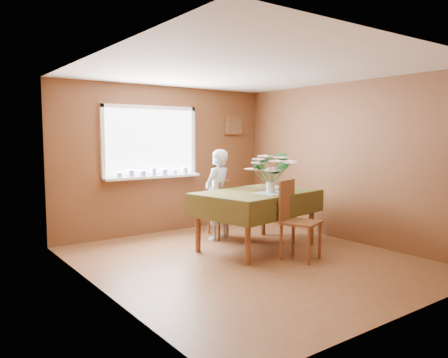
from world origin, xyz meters
TOP-DOWN VIEW (x-y plane):
  - floor at (0.00, 0.00)m, footprint 4.50×4.50m
  - ceiling at (0.00, 0.00)m, footprint 4.50×4.50m
  - wall_back at (0.00, 2.25)m, footprint 4.00×0.00m
  - wall_front at (0.00, -2.25)m, footprint 4.00×0.00m
  - wall_left at (-2.00, 0.00)m, footprint 0.00×4.50m
  - wall_right at (2.00, 0.00)m, footprint 0.00×4.50m
  - window_assembly at (-0.30, 2.19)m, footprint 1.72×0.20m
  - spoon_rack at (1.45, 2.22)m, footprint 0.44×0.05m
  - dining_table at (0.51, 0.43)m, footprint 1.93×1.49m
  - chair_far at (0.44, 1.31)m, footprint 0.55×0.55m
  - chair_near at (0.57, -0.29)m, footprint 0.59×0.59m
  - seated_woman at (0.36, 1.22)m, footprint 0.61×0.49m
  - flower_bouquet at (0.54, 0.17)m, footprint 0.62×0.62m
  - side_plate at (1.01, 0.58)m, footprint 0.35×0.35m
  - table_knife at (0.71, 0.23)m, footprint 0.07×0.24m

SIDE VIEW (x-z plane):
  - floor at x=0.00m, z-range 0.00..0.00m
  - chair_far at x=0.44m, z-range 0.04..0.98m
  - chair_near at x=0.57m, z-range 0.04..1.10m
  - seated_woman at x=0.36m, z-range 0.00..1.45m
  - dining_table at x=0.51m, z-range 0.32..1.17m
  - side_plate at x=1.01m, z-range 0.85..0.86m
  - table_knife at x=0.71m, z-range 0.86..0.86m
  - flower_bouquet at x=0.54m, z-range 0.93..1.46m
  - wall_back at x=0.00m, z-range -0.75..3.25m
  - wall_front at x=0.00m, z-range -0.75..3.25m
  - wall_left at x=-2.00m, z-range -1.00..3.50m
  - wall_right at x=2.00m, z-range -1.00..3.50m
  - window_assembly at x=-0.30m, z-range 0.73..1.95m
  - spoon_rack at x=1.45m, z-range 1.69..2.02m
  - ceiling at x=0.00m, z-range 2.50..2.50m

